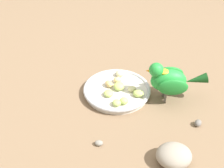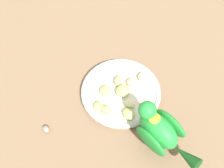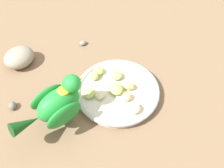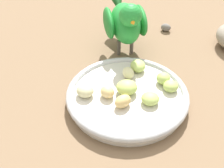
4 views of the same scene
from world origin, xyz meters
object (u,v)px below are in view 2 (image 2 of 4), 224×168
at_px(apple_piece_2, 143,77).
at_px(apple_piece_8, 119,80).
at_px(apple_piece_4, 129,114).
at_px(pebble_0, 46,129).
at_px(apple_piece_3, 131,83).
at_px(apple_piece_7, 130,104).
at_px(feeding_bowl, 121,92).
at_px(apple_piece_5, 98,107).
at_px(apple_piece_1, 105,91).
at_px(parrot, 160,130).
at_px(apple_piece_6, 106,110).
at_px(apple_piece_0, 123,91).

bearing_deg(apple_piece_2, apple_piece_8, -122.34).
height_order(apple_piece_4, pebble_0, apple_piece_4).
height_order(apple_piece_3, apple_piece_7, same).
xyz_separation_m(feeding_bowl, apple_piece_5, (-0.00, -0.08, 0.01)).
distance_m(apple_piece_3, apple_piece_7, 0.07).
xyz_separation_m(apple_piece_1, apple_piece_3, (0.03, 0.07, 0.00)).
relative_size(apple_piece_3, parrot, 0.14).
bearing_deg(apple_piece_4, apple_piece_3, 132.79).
xyz_separation_m(apple_piece_5, apple_piece_8, (-0.03, 0.10, 0.00)).
distance_m(apple_piece_4, apple_piece_8, 0.11).
height_order(apple_piece_2, apple_piece_8, same).
bearing_deg(apple_piece_4, feeding_bowl, 152.94).
distance_m(feeding_bowl, apple_piece_5, 0.08).
bearing_deg(feeding_bowl, pebble_0, -102.57).
xyz_separation_m(apple_piece_1, apple_piece_2, (0.04, 0.11, 0.00)).
bearing_deg(apple_piece_1, pebble_0, -96.80).
distance_m(apple_piece_1, pebble_0, 0.19).
bearing_deg(apple_piece_5, apple_piece_1, 119.86).
relative_size(apple_piece_1, apple_piece_8, 1.00).
bearing_deg(feeding_bowl, apple_piece_7, -13.13).
relative_size(apple_piece_8, parrot, 0.17).
relative_size(apple_piece_5, pebble_0, 1.23).
distance_m(apple_piece_7, apple_piece_8, 0.08).
bearing_deg(parrot, apple_piece_6, 17.74).
bearing_deg(pebble_0, apple_piece_0, 75.89).
xyz_separation_m(apple_piece_7, parrot, (0.12, -0.02, 0.05)).
height_order(apple_piece_1, apple_piece_2, apple_piece_2).
height_order(apple_piece_3, apple_piece_6, same).
bearing_deg(feeding_bowl, parrot, -9.39).
bearing_deg(apple_piece_1, apple_piece_2, 70.84).
xyz_separation_m(apple_piece_3, apple_piece_5, (-0.00, -0.12, -0.00)).
bearing_deg(feeding_bowl, apple_piece_2, 81.48).
height_order(apple_piece_6, pebble_0, apple_piece_6).
distance_m(apple_piece_6, apple_piece_8, 0.10).
bearing_deg(apple_piece_3, parrot, -21.57).
height_order(feeding_bowl, apple_piece_8, apple_piece_8).
bearing_deg(apple_piece_5, apple_piece_2, 85.52).
bearing_deg(apple_piece_3, feeding_bowl, -93.08).
distance_m(apple_piece_8, parrot, 0.20).
height_order(apple_piece_4, apple_piece_7, same).
relative_size(apple_piece_7, pebble_0, 1.22).
bearing_deg(apple_piece_2, feeding_bowl, -98.52).
bearing_deg(apple_piece_0, apple_piece_6, -78.42).
relative_size(apple_piece_0, apple_piece_2, 1.21).
height_order(feeding_bowl, apple_piece_0, apple_piece_0).
distance_m(apple_piece_2, apple_piece_3, 0.04).
xyz_separation_m(apple_piece_5, pebble_0, (-0.05, -0.14, -0.02)).
bearing_deg(apple_piece_4, pebble_0, -122.31).
bearing_deg(parrot, apple_piece_1, 2.19).
xyz_separation_m(apple_piece_3, apple_piece_6, (0.02, -0.11, 0.00)).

